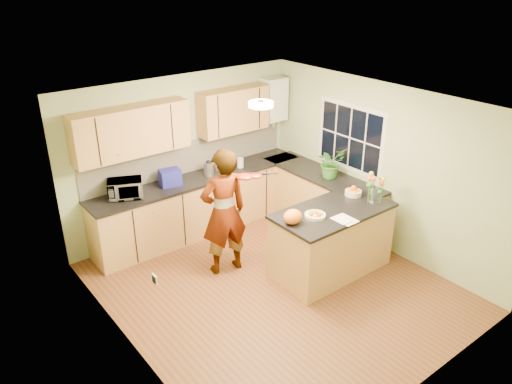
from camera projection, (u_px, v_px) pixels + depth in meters
floor at (274, 287)px, 6.76m from camera, size 4.50×4.50×0.00m
ceiling at (277, 106)px, 5.71m from camera, size 4.00×4.50×0.02m
wall_back at (184, 154)px, 7.84m from camera, size 4.00×0.02×2.50m
wall_front at (431, 288)px, 4.62m from camera, size 4.00×0.02×2.50m
wall_left at (126, 257)px, 5.11m from camera, size 0.02×4.50×2.50m
wall_right at (379, 167)px, 7.35m from camera, size 0.02×4.50×2.50m
back_counter at (201, 204)px, 8.01m from camera, size 3.64×0.62×0.94m
right_counter at (321, 200)px, 8.11m from camera, size 0.62×2.24×0.94m
splashback at (190, 156)px, 7.91m from camera, size 3.60×0.02×0.52m
upper_cabinets at (177, 122)px, 7.37m from camera, size 3.20×0.34×0.70m
boiler at (274, 99)px, 8.40m from camera, size 0.40×0.30×0.86m
window_right at (350, 138)px, 7.65m from camera, size 0.01×1.30×1.05m
light_switch at (155, 279)px, 4.67m from camera, size 0.02×0.09×0.09m
ceiling_lamp at (261, 104)px, 5.94m from camera, size 0.30×0.30×0.07m
peninsula_island at (331, 240)px, 6.92m from camera, size 1.69×0.86×0.97m
fruit_dish at (315, 214)px, 6.51m from camera, size 0.28×0.28×0.10m
orange_bowl at (353, 191)px, 7.11m from camera, size 0.24×0.24×0.14m
flower_vase at (376, 181)px, 6.79m from camera, size 0.26×0.26×0.48m
orange_bag at (293, 217)px, 6.33m from camera, size 0.26×0.22×0.19m
papers at (345, 219)px, 6.45m from camera, size 0.22×0.30×0.01m
violinist at (224, 212)px, 6.77m from camera, size 0.73×0.54×1.82m
violin at (245, 177)px, 6.50m from camera, size 0.60×0.52×0.15m
microwave at (125, 189)px, 7.08m from camera, size 0.57×0.49×0.26m
blue_box at (170, 177)px, 7.48m from camera, size 0.34×0.27×0.24m
kettle at (209, 168)px, 7.83m from camera, size 0.15×0.15×0.29m
jar_cream at (228, 163)px, 8.10m from camera, size 0.13×0.13×0.17m
jar_white at (240, 163)px, 8.14m from camera, size 0.11×0.11×0.16m
potted_plant at (331, 163)px, 7.70m from camera, size 0.46×0.41×0.48m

